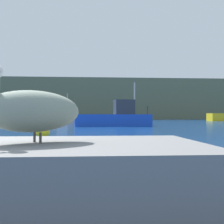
% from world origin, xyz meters
% --- Properties ---
extents(hillside_backdrop, '(140.00, 13.23, 9.19)m').
position_xyz_m(hillside_backdrop, '(0.00, 61.78, 4.59)').
color(hillside_backdrop, '#5B664C').
rests_on(hillside_backdrop, ground).
extents(pier_dock, '(3.88, 2.09, 0.57)m').
position_xyz_m(pier_dock, '(1.14, -0.93, 0.28)').
color(pier_dock, slate).
rests_on(pier_dock, ground).
extents(pelican, '(1.37, 1.06, 0.85)m').
position_xyz_m(pelican, '(1.13, -0.93, 0.94)').
color(pelican, gray).
rests_on(pelican, pier_dock).
extents(fishing_boat_orange, '(5.01, 2.30, 4.32)m').
position_xyz_m(fishing_boat_orange, '(-3.27, 38.37, 0.91)').
color(fishing_boat_orange, orange).
rests_on(fishing_boat_orange, ground).
extents(fishing_boat_blue, '(6.43, 2.52, 3.69)m').
position_xyz_m(fishing_boat_blue, '(3.73, 18.72, 0.70)').
color(fishing_boat_blue, blue).
rests_on(fishing_boat_blue, ground).
extents(mooring_buoy, '(0.51, 0.51, 0.51)m').
position_xyz_m(mooring_buoy, '(-0.01, 6.28, 0.25)').
color(mooring_buoy, yellow).
rests_on(mooring_buoy, ground).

